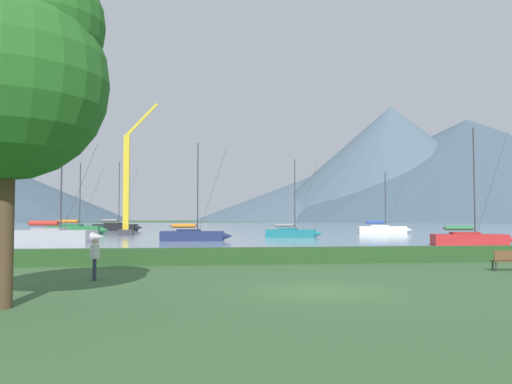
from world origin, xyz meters
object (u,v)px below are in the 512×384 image
at_px(sailboat_slip_1, 292,233).
at_px(sailboat_slip_5, 470,238).
at_px(sailboat_slip_0, 76,229).
at_px(sailboat_slip_2, 55,235).
at_px(sailboat_slip_7, 116,227).
at_px(person_standing_walker, 95,255).
at_px(sailboat_slip_6, 193,235).
at_px(sailboat_slip_4, 382,229).
at_px(park_bench_near_path, 511,259).
at_px(park_tree, 14,69).
at_px(dock_crane, 127,191).

relative_size(sailboat_slip_1, sailboat_slip_5, 0.93).
bearing_deg(sailboat_slip_5, sailboat_slip_0, 148.97).
height_order(sailboat_slip_2, sailboat_slip_7, sailboat_slip_7).
bearing_deg(person_standing_walker, sailboat_slip_6, 77.09).
relative_size(sailboat_slip_1, sailboat_slip_7, 0.75).
xyz_separation_m(sailboat_slip_0, sailboat_slip_4, (46.81, -3.59, -0.06)).
bearing_deg(park_bench_near_path, person_standing_walker, -170.53).
relative_size(sailboat_slip_7, park_bench_near_path, 7.44).
relative_size(sailboat_slip_4, sailboat_slip_5, 0.91).
xyz_separation_m(sailboat_slip_1, park_tree, (-17.93, -51.08, 5.98)).
bearing_deg(sailboat_slip_6, sailboat_slip_0, 130.06).
height_order(person_standing_walker, park_tree, park_tree).
xyz_separation_m(sailboat_slip_1, sailboat_slip_7, (-26.30, 37.11, 0.18)).
height_order(sailboat_slip_0, park_tree, sailboat_slip_0).
bearing_deg(person_standing_walker, sailboat_slip_5, 32.96).
bearing_deg(park_bench_near_path, sailboat_slip_7, 114.52).
height_order(sailboat_slip_2, sailboat_slip_6, sailboat_slip_6).
xyz_separation_m(sailboat_slip_1, park_bench_near_path, (1.76, -43.36, -0.07)).
height_order(sailboat_slip_0, dock_crane, dock_crane).
xyz_separation_m(sailboat_slip_4, park_bench_near_path, (-15.36, -57.21, -0.16)).
bearing_deg(sailboat_slip_0, dock_crane, -31.40).
height_order(sailboat_slip_2, park_tree, sailboat_slip_2).
xyz_separation_m(sailboat_slip_7, park_tree, (8.37, -88.19, 5.80)).
bearing_deg(sailboat_slip_0, park_tree, -70.12).
bearing_deg(park_bench_near_path, dock_crane, 118.71).
bearing_deg(sailboat_slip_2, park_bench_near_path, -32.39).
bearing_deg(park_tree, sailboat_slip_4, 61.64).
bearing_deg(sailboat_slip_7, sailboat_slip_2, -77.88).
height_order(park_bench_near_path, person_standing_walker, person_standing_walker).
xyz_separation_m(park_bench_near_path, person_standing_walker, (-18.49, -1.35, 0.44)).
height_order(sailboat_slip_6, person_standing_walker, sailboat_slip_6).
distance_m(sailboat_slip_6, park_tree, 42.86).
bearing_deg(park_bench_near_path, park_tree, -153.28).
distance_m(sailboat_slip_0, sailboat_slip_2, 29.42).
bearing_deg(sailboat_slip_1, sailboat_slip_0, 168.43).
bearing_deg(sailboat_slip_6, sailboat_slip_2, -161.58).
xyz_separation_m(sailboat_slip_2, dock_crane, (4.51, 21.83, 5.44)).
bearing_deg(sailboat_slip_0, sailboat_slip_5, -32.97).
bearing_deg(sailboat_slip_5, park_tree, -123.19).
xyz_separation_m(sailboat_slip_0, sailboat_slip_6, (17.26, -26.44, -0.11)).
relative_size(sailboat_slip_6, person_standing_walker, 6.34).
relative_size(sailboat_slip_0, park_tree, 1.11).
bearing_deg(person_standing_walker, sailboat_slip_2, 99.50).
bearing_deg(dock_crane, sailboat_slip_4, 5.57).
xyz_separation_m(sailboat_slip_4, dock_crane, (-38.52, -3.76, 5.50)).
relative_size(sailboat_slip_2, sailboat_slip_4, 1.05).
relative_size(park_bench_near_path, park_tree, 0.18).
bearing_deg(sailboat_slip_7, sailboat_slip_4, -16.52).
relative_size(sailboat_slip_0, park_bench_near_path, 6.12).
xyz_separation_m(sailboat_slip_2, sailboat_slip_7, (-0.40, 48.84, 0.03)).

